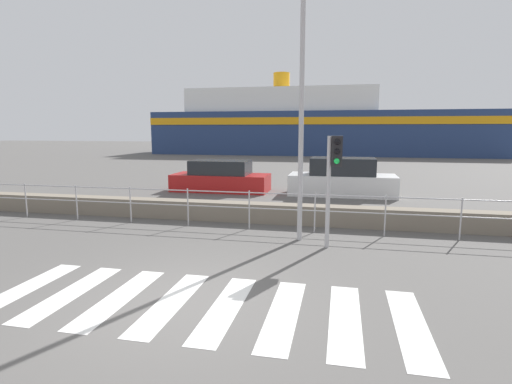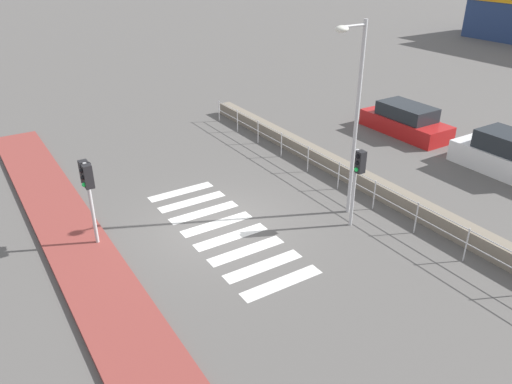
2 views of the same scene
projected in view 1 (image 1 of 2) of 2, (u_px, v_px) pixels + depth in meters
The scene contains 9 objects.
ground_plane at pixel (179, 303), 6.30m from camera, with size 160.00×160.00×0.00m, color #565451.
crosswalk at pixel (198, 305), 6.24m from camera, with size 6.75×2.40×0.01m.
seawall at pixel (256, 212), 11.83m from camera, with size 19.87×0.55×0.56m.
harbor_fence at pixel (249, 204), 10.92m from camera, with size 17.92×0.04×1.07m.
traffic_light_far at pixel (334, 166), 8.96m from camera, with size 0.34×0.32×2.58m.
streetlamp at pixel (301, 82), 9.15m from camera, with size 0.32×1.13×6.13m.
ferry_boat at pixel (312, 127), 44.48m from camera, with size 36.68×8.30×8.96m.
parked_car_red at pixel (221, 178), 17.77m from camera, with size 4.27×1.70×1.37m.
parked_car_white at pixel (342, 179), 16.65m from camera, with size 4.37×1.76×1.56m.
Camera 1 is at (2.44, -5.57, 2.71)m, focal length 28.00 mm.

